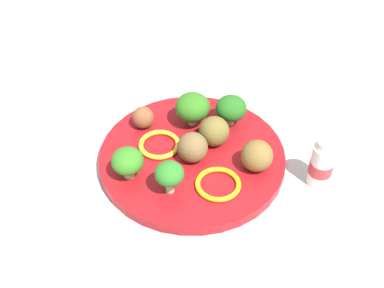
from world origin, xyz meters
name	(u,v)px	position (x,y,z in m)	size (l,w,h in m)	color
ground_plane	(192,161)	(0.00, 0.00, 0.00)	(4.00, 4.00, 0.00)	#B2B2AD
plate	(192,157)	(0.00, 0.00, 0.01)	(0.28, 0.28, 0.02)	maroon
broccoli_floret_near_rim	(169,174)	(-0.04, -0.07, 0.05)	(0.04, 0.04, 0.05)	#9DC580
broccoli_floret_front_left	(128,161)	(-0.09, -0.04, 0.04)	(0.05, 0.05, 0.05)	#9CC877
broccoli_floret_mid_left	(193,107)	(0.01, 0.07, 0.05)	(0.05, 0.05, 0.06)	#9FBA7F
broccoli_floret_back_right	(231,109)	(0.07, 0.06, 0.05)	(0.05, 0.05, 0.05)	#8FB975
meatball_front_left	(143,117)	(-0.07, 0.07, 0.03)	(0.03, 0.03, 0.03)	brown
meatball_back_right	(257,156)	(0.09, -0.04, 0.04)	(0.05, 0.05, 0.05)	brown
meatball_far_rim	(214,131)	(0.04, 0.02, 0.04)	(0.05, 0.05, 0.05)	brown
meatball_near_rim	(192,147)	(0.00, -0.01, 0.04)	(0.05, 0.05, 0.05)	brown
pepper_ring_near_rim	(159,144)	(-0.05, 0.02, 0.02)	(0.06, 0.06, 0.01)	yellow
pepper_ring_far_rim	(218,184)	(0.03, -0.07, 0.02)	(0.06, 0.06, 0.01)	yellow
napkin	(19,190)	(-0.25, -0.04, 0.00)	(0.17, 0.12, 0.01)	white
fork	(25,178)	(-0.25, -0.02, 0.01)	(0.12, 0.03, 0.01)	silver
knife	(22,197)	(-0.24, -0.06, 0.01)	(0.15, 0.03, 0.01)	white
yogurt_bottle	(322,165)	(0.18, -0.06, 0.04)	(0.03, 0.03, 0.08)	white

